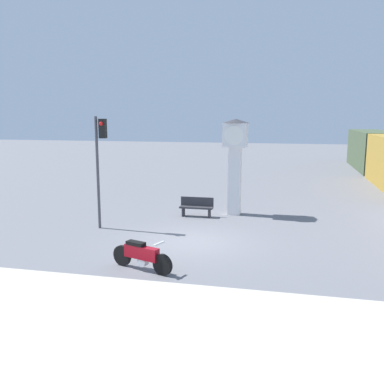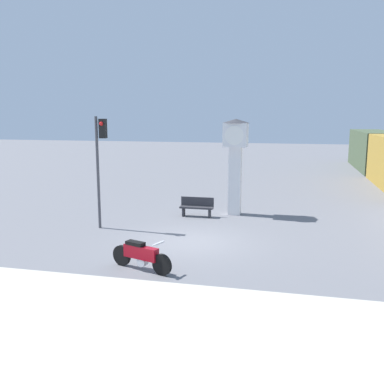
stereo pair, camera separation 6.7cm
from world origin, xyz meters
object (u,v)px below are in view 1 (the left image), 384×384
(motorcycle, at_px, (141,255))
(bench, at_px, (197,206))
(clock_tower, at_px, (235,151))
(traffic_light, at_px, (100,153))

(motorcycle, distance_m, bench, 7.50)
(clock_tower, height_order, traffic_light, traffic_light)
(motorcycle, xyz_separation_m, traffic_light, (-3.35, 4.46, 2.76))
(traffic_light, height_order, bench, traffic_light)
(clock_tower, xyz_separation_m, bench, (-1.70, -0.90, -2.59))
(motorcycle, distance_m, traffic_light, 6.22)
(motorcycle, distance_m, clock_tower, 8.98)
(bench, bearing_deg, motorcycle, -91.05)
(traffic_light, relative_size, bench, 2.97)
(traffic_light, bearing_deg, bench, 41.10)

